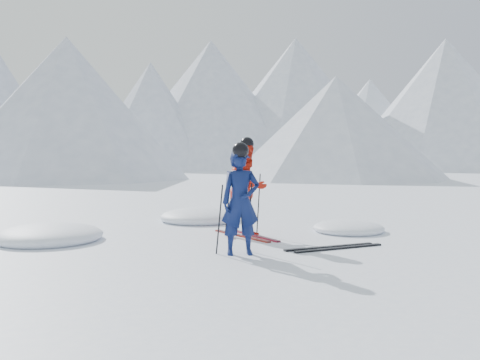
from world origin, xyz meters
name	(u,v)px	position (x,y,z in m)	size (l,w,h in m)	color
ground	(332,238)	(0.00, 0.00, 0.00)	(160.00, 160.00, 0.00)	white
mountain_range	(181,95)	(5.71, 35.31, 6.72)	(106.15, 62.94, 15.53)	#B2BCD1
skier_blue	(241,202)	(-2.16, -0.87, 0.83)	(0.60, 0.40, 1.66)	#0B1747
skier_red	(247,190)	(-1.44, 0.73, 0.90)	(0.87, 0.68, 1.79)	red
pole_blue_left	(219,219)	(-2.46, -0.72, 0.55)	(0.02, 0.02, 1.11)	black
pole_blue_right	(250,217)	(-1.91, -0.62, 0.55)	(0.02, 0.02, 1.11)	black
pole_red_left	(228,205)	(-1.74, 0.98, 0.60)	(0.02, 0.02, 1.20)	black
pole_red_right	(259,204)	(-1.14, 0.88, 0.60)	(0.02, 0.02, 1.20)	black
ski_worn_left	(241,236)	(-1.56, 0.73, 0.01)	(0.09, 1.70, 0.03)	black
ski_worn_right	(253,235)	(-1.32, 0.73, 0.01)	(0.09, 1.70, 0.03)	black
ski_loose_a	(329,247)	(-0.57, -0.86, 0.01)	(0.09, 1.70, 0.03)	black
ski_loose_b	(339,248)	(-0.47, -1.01, 0.01)	(0.09, 1.70, 0.03)	black
snow_lumps	(207,231)	(-1.97, 1.65, 0.00)	(10.26, 6.51, 0.42)	white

